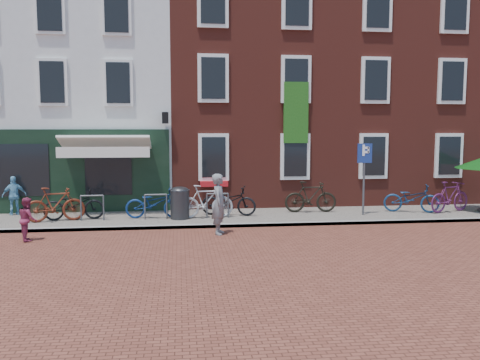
{
  "coord_description": "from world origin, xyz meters",
  "views": [
    {
      "loc": [
        -0.72,
        -14.86,
        3.01
      ],
      "look_at": [
        1.16,
        0.53,
        1.41
      ],
      "focal_mm": 37.1,
      "sensor_mm": 36.0,
      "label": 1
    }
  ],
  "objects": [
    {
      "name": "ground",
      "position": [
        0.0,
        0.0,
        0.0
      ],
      "size": [
        80.0,
        80.0,
        0.0
      ],
      "primitive_type": "plane",
      "color": "brown"
    },
    {
      "name": "bicycle_0",
      "position": [
        -4.1,
        1.41,
        0.59
      ],
      "size": [
        1.94,
        0.88,
        0.98
      ],
      "primitive_type": "imported",
      "rotation": [
        0.0,
        0.0,
        1.7
      ],
      "color": "black",
      "rests_on": "sidewalk"
    },
    {
      "name": "sidewalk",
      "position": [
        1.0,
        1.5,
        0.05
      ],
      "size": [
        24.0,
        3.0,
        0.1
      ],
      "primitive_type": "cube",
      "color": "slate",
      "rests_on": "ground"
    },
    {
      "name": "building_brick_right",
      "position": [
        8.0,
        7.0,
        5.0
      ],
      "size": [
        6.0,
        8.0,
        10.0
      ],
      "primitive_type": "cube",
      "color": "maroon",
      "rests_on": "ground"
    },
    {
      "name": "bicycle_2",
      "position": [
        -1.56,
        1.41,
        0.59
      ],
      "size": [
        1.89,
        0.71,
        0.98
      ],
      "primitive_type": "imported",
      "rotation": [
        0.0,
        0.0,
        1.54
      ],
      "color": "navy",
      "rests_on": "sidewalk"
    },
    {
      "name": "boy",
      "position": [
        -4.81,
        -1.07,
        0.59
      ],
      "size": [
        0.63,
        0.7,
        1.18
      ],
      "primitive_type": "imported",
      "rotation": [
        0.0,
        0.0,
        1.95
      ],
      "color": "#8A2A49",
      "rests_on": "ground"
    },
    {
      "name": "bicycle_3",
      "position": [
        0.11,
        1.23,
        0.65
      ],
      "size": [
        1.84,
        0.61,
        1.09
      ],
      "primitive_type": "imported",
      "rotation": [
        0.0,
        0.0,
        1.63
      ],
      "color": "#AFAEB1",
      "rests_on": "sidewalk"
    },
    {
      "name": "bicycle_7",
      "position": [
        8.68,
        1.33,
        0.65
      ],
      "size": [
        1.88,
        1.1,
        1.09
      ],
      "primitive_type": "imported",
      "rotation": [
        0.0,
        0.0,
        1.92
      ],
      "color": "#521C47",
      "rests_on": "sidewalk"
    },
    {
      "name": "bicycle_6",
      "position": [
        7.33,
        1.48,
        0.59
      ],
      "size": [
        1.98,
        1.27,
        0.98
      ],
      "primitive_type": "imported",
      "rotation": [
        0.0,
        0.0,
        1.21
      ],
      "color": "navy",
      "rests_on": "sidewalk"
    },
    {
      "name": "bicycle_1",
      "position": [
        -4.63,
        1.17,
        0.65
      ],
      "size": [
        1.89,
        0.95,
        1.09
      ],
      "primitive_type": "imported",
      "rotation": [
        0.0,
        0.0,
        1.82
      ],
      "color": "maroon",
      "rests_on": "sidewalk"
    },
    {
      "name": "bicycle_5",
      "position": [
        3.82,
        1.89,
        0.65
      ],
      "size": [
        1.85,
        0.63,
        1.09
      ],
      "primitive_type": "imported",
      "rotation": [
        0.0,
        0.0,
        1.51
      ],
      "color": "black",
      "rests_on": "sidewalk"
    },
    {
      "name": "building_brick_mid",
      "position": [
        2.0,
        7.0,
        5.0
      ],
      "size": [
        6.0,
        8.0,
        10.0
      ],
      "primitive_type": "cube",
      "color": "maroon",
      "rests_on": "ground"
    },
    {
      "name": "litter_bin",
      "position": [
        -0.73,
        1.19,
        0.68
      ],
      "size": [
        0.61,
        0.61,
        1.12
      ],
      "color": "#2F2E31",
      "rests_on": "sidewalk"
    },
    {
      "name": "cafe_person",
      "position": [
        -6.3,
        2.6,
        0.76
      ],
      "size": [
        0.84,
        0.63,
        1.32
      ],
      "primitive_type": "imported",
      "rotation": [
        0.0,
        0.0,
        3.6
      ],
      "color": "#64A5C8",
      "rests_on": "sidewalk"
    },
    {
      "name": "woman",
      "position": [
        0.39,
        -0.86,
        0.87
      ],
      "size": [
        0.54,
        0.71,
        1.74
      ],
      "primitive_type": "imported",
      "rotation": [
        0.0,
        0.0,
        1.36
      ],
      "color": "slate",
      "rests_on": "ground"
    },
    {
      "name": "parking_sign",
      "position": [
        5.46,
        1.17,
        1.76
      ],
      "size": [
        0.5,
        0.07,
        2.43
      ],
      "color": "#4C4C4F",
      "rests_on": "sidewalk"
    },
    {
      "name": "building_stucco",
      "position": [
        -5.0,
        7.0,
        4.5
      ],
      "size": [
        8.0,
        8.0,
        9.0
      ],
      "primitive_type": "cube",
      "color": "silver",
      "rests_on": "ground"
    },
    {
      "name": "bicycle_4",
      "position": [
        0.91,
        1.63,
        0.59
      ],
      "size": [
        1.98,
        1.18,
        0.98
      ],
      "primitive_type": "imported",
      "rotation": [
        0.0,
        0.0,
        1.27
      ],
      "color": "black",
      "rests_on": "sidewalk"
    }
  ]
}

